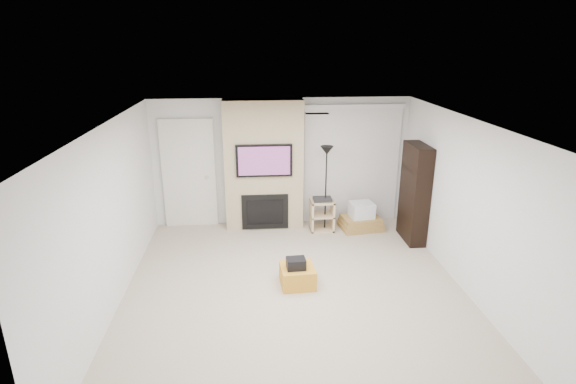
{
  "coord_description": "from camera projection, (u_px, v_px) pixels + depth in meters",
  "views": [
    {
      "loc": [
        -0.6,
        -5.79,
        3.53
      ],
      "look_at": [
        0.0,
        1.2,
        1.15
      ],
      "focal_mm": 28.0,
      "sensor_mm": 36.0,
      "label": 1
    }
  ],
  "objects": [
    {
      "name": "wall_left",
      "position": [
        111.0,
        219.0,
        6.04
      ],
      "size": [
        0.0,
        5.5,
        2.5
      ],
      "primitive_type": "cube",
      "rotation": [
        1.57,
        0.0,
        1.57
      ],
      "color": "silver",
      "rests_on": "ground"
    },
    {
      "name": "vertical_blinds",
      "position": [
        352.0,
        160.0,
        8.89
      ],
      "size": [
        1.98,
        0.1,
        2.37
      ],
      "color": "silver",
      "rests_on": "floor"
    },
    {
      "name": "floor",
      "position": [
        295.0,
        291.0,
        6.64
      ],
      "size": [
        5.0,
        5.5,
        0.0
      ],
      "primitive_type": "cube",
      "color": "#B4A48F",
      "rests_on": "ground"
    },
    {
      "name": "box_stack",
      "position": [
        361.0,
        219.0,
        8.81
      ],
      "size": [
        0.87,
        0.71,
        0.53
      ],
      "color": "#9F7A3E",
      "rests_on": "floor"
    },
    {
      "name": "black_bag",
      "position": [
        296.0,
        264.0,
        6.67
      ],
      "size": [
        0.29,
        0.23,
        0.16
      ],
      "primitive_type": "cube",
      "rotation": [
        0.0,
        0.0,
        0.05
      ],
      "color": "black",
      "rests_on": "ottoman"
    },
    {
      "name": "av_stand",
      "position": [
        322.0,
        213.0,
        8.71
      ],
      "size": [
        0.45,
        0.38,
        0.66
      ],
      "color": "#DBBC8C",
      "rests_on": "floor"
    },
    {
      "name": "ottoman",
      "position": [
        297.0,
        276.0,
        6.78
      ],
      "size": [
        0.53,
        0.53,
        0.3
      ],
      "primitive_type": "cube",
      "rotation": [
        0.0,
        0.0,
        0.05
      ],
      "color": "gold",
      "rests_on": "floor"
    },
    {
      "name": "bookshelf",
      "position": [
        415.0,
        193.0,
        8.11
      ],
      "size": [
        0.3,
        0.8,
        1.8
      ],
      "color": "black",
      "rests_on": "floor"
    },
    {
      "name": "hvac_vent",
      "position": [
        317.0,
        114.0,
        6.63
      ],
      "size": [
        0.35,
        0.18,
        0.01
      ],
      "primitive_type": "cube",
      "color": "silver",
      "rests_on": "ceiling"
    },
    {
      "name": "ceiling",
      "position": [
        296.0,
        123.0,
        5.84
      ],
      "size": [
        5.0,
        5.5,
        0.0
      ],
      "primitive_type": "cube",
      "color": "white",
      "rests_on": "wall_back"
    },
    {
      "name": "wall_back",
      "position": [
        281.0,
        162.0,
        8.84
      ],
      "size": [
        5.0,
        0.0,
        2.5
      ],
      "primitive_type": "cube",
      "rotation": [
        1.57,
        0.0,
        0.0
      ],
      "color": "silver",
      "rests_on": "ground"
    },
    {
      "name": "wall_front",
      "position": [
        330.0,
        336.0,
        3.65
      ],
      "size": [
        5.0,
        0.0,
        2.5
      ],
      "primitive_type": "cube",
      "rotation": [
        1.57,
        0.0,
        0.0
      ],
      "color": "silver",
      "rests_on": "ground"
    },
    {
      "name": "wall_right",
      "position": [
        468.0,
        207.0,
        6.44
      ],
      "size": [
        0.0,
        5.5,
        2.5
      ],
      "primitive_type": "cube",
      "rotation": [
        1.57,
        0.0,
        1.57
      ],
      "color": "silver",
      "rests_on": "ground"
    },
    {
      "name": "floor_lamp",
      "position": [
        326.0,
        165.0,
        8.41
      ],
      "size": [
        0.25,
        0.25,
        1.67
      ],
      "color": "black",
      "rests_on": "floor"
    },
    {
      "name": "entry_door",
      "position": [
        189.0,
        174.0,
        8.72
      ],
      "size": [
        1.02,
        0.11,
        2.14
      ],
      "color": "silver",
      "rests_on": "floor"
    },
    {
      "name": "fireplace_wall",
      "position": [
        264.0,
        166.0,
        8.61
      ],
      "size": [
        1.5,
        0.47,
        2.5
      ],
      "color": "tan",
      "rests_on": "floor"
    }
  ]
}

